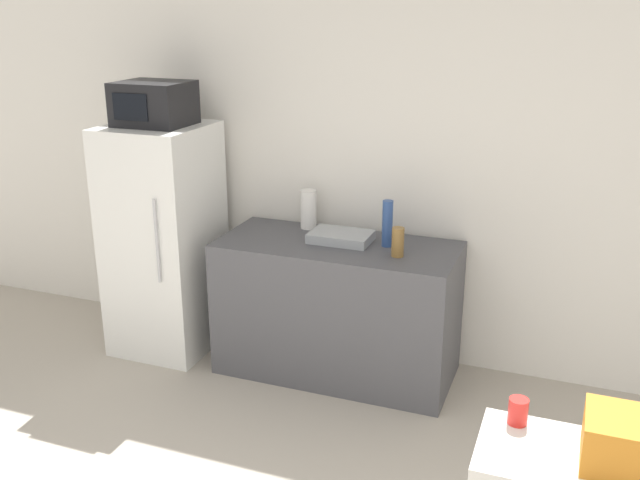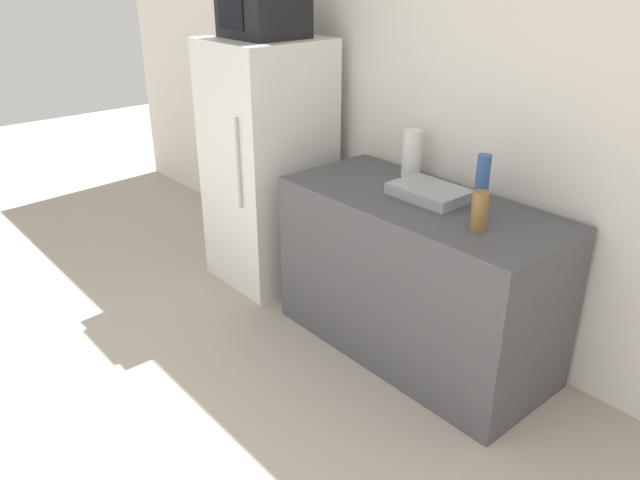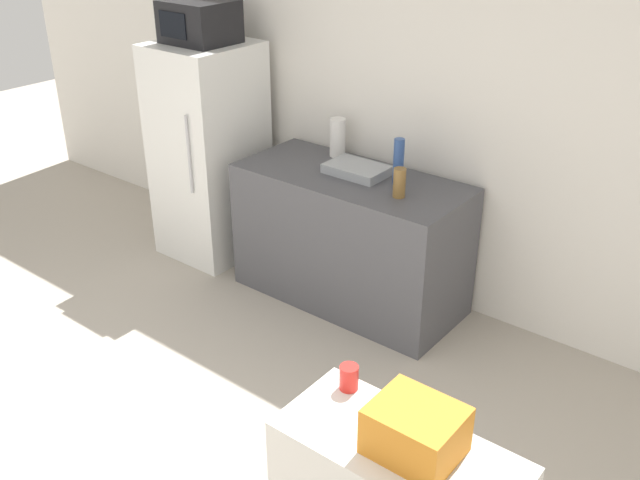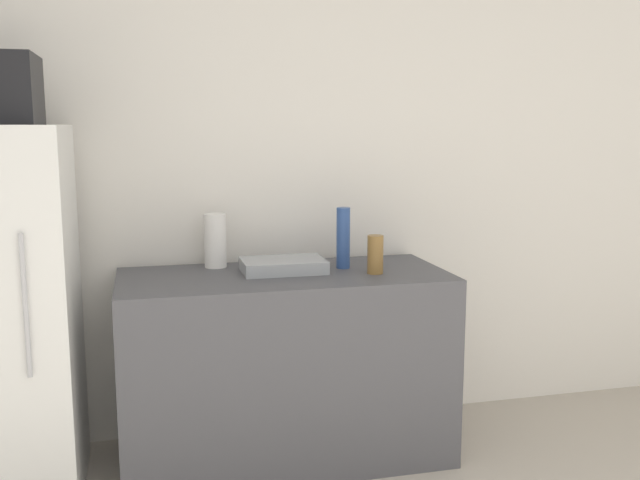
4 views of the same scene
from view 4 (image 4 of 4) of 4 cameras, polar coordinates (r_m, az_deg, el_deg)
wall_back at (r=3.69m, az=-1.83°, el=4.79°), size 8.00×0.06×2.60m
counter at (r=3.45m, az=-2.81°, el=-10.03°), size 1.53×0.68×0.90m
sink_basin at (r=3.37m, az=-2.97°, el=-2.04°), size 0.39×0.26×0.06m
bottle_tall at (r=3.43m, az=1.87°, el=0.16°), size 0.07×0.07×0.29m
bottle_short at (r=3.33m, az=4.45°, el=-1.16°), size 0.07×0.07×0.18m
paper_towel_roll at (r=3.49m, az=-8.38°, el=-0.05°), size 0.11×0.11×0.26m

